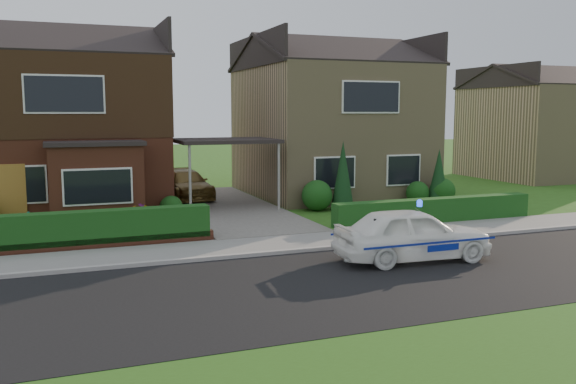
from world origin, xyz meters
name	(u,v)px	position (x,y,z in m)	size (l,w,h in m)	color
ground	(353,282)	(0.00, 0.00, 0.00)	(120.00, 120.00, 0.00)	#2B5516
road	(353,282)	(0.00, 0.00, 0.00)	(60.00, 6.00, 0.02)	black
kerb	(302,250)	(0.00, 3.05, 0.06)	(60.00, 0.16, 0.12)	#9E9993
sidewalk	(289,243)	(0.00, 4.10, 0.05)	(60.00, 2.00, 0.10)	slate
grass_verge	(505,368)	(0.00, -5.00, 0.00)	(60.00, 4.00, 0.01)	#2B5516
driveway	(226,208)	(0.00, 11.00, 0.06)	(3.80, 12.00, 0.12)	#666059
house_left	(64,112)	(-5.78, 13.90, 3.81)	(7.50, 9.53, 7.25)	brown
house_right	(329,115)	(5.80, 13.99, 3.66)	(7.50, 8.06, 7.25)	tan
carport_link	(226,142)	(0.00, 10.95, 2.66)	(3.80, 3.00, 2.77)	black
dwarf_wall	(75,246)	(-5.80, 5.30, 0.18)	(7.70, 0.25, 0.36)	brown
hedge_left	(75,251)	(-5.80, 5.45, 0.00)	(7.50, 0.55, 0.90)	#133E13
hedge_right	(434,224)	(5.80, 5.35, 0.00)	(7.50, 0.55, 0.80)	#133E13
shrub_left_mid	(126,204)	(-4.00, 9.30, 0.66)	(1.32, 1.32, 1.32)	#133E13
shrub_left_near	(171,207)	(-2.40, 9.60, 0.42)	(0.84, 0.84, 0.84)	#133E13
shrub_right_near	(317,196)	(3.20, 9.40, 0.60)	(1.20, 1.20, 1.20)	#133E13
shrub_right_mid	(418,193)	(7.80, 9.50, 0.48)	(0.96, 0.96, 0.96)	#133E13
shrub_right_far	(442,191)	(8.80, 9.20, 0.54)	(1.08, 1.08, 1.08)	#133E13
conifer_a	(343,177)	(4.20, 9.20, 1.30)	(0.90, 0.90, 2.60)	black
conifer_b	(439,178)	(8.60, 9.20, 1.10)	(0.90, 0.90, 2.20)	black
neighbour_right	(537,133)	(20.00, 16.00, 2.60)	(6.50, 7.00, 5.20)	tan
police_car	(412,235)	(2.29, 1.20, 0.69)	(3.72, 4.15, 1.54)	white
driveway_car	(186,184)	(-1.00, 13.86, 0.72)	(1.67, 4.10, 1.19)	brown
potted_plant_a	(28,224)	(-7.09, 8.29, 0.36)	(0.38, 0.25, 0.71)	gray
potted_plant_b	(130,219)	(-4.04, 7.64, 0.42)	(0.37, 0.46, 0.84)	gray
potted_plant_c	(144,217)	(-3.60, 7.77, 0.43)	(0.48, 0.48, 0.86)	gray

